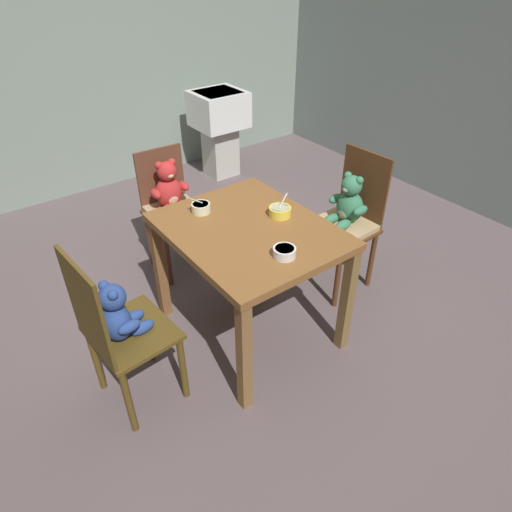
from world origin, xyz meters
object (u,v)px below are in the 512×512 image
object	(u,v)px
porridge_bowl_yellow_far_center	(280,211)
dining_table	(249,244)
porridge_bowl_white_near_right	(284,252)
teddy_chair_near_left	(171,200)
teddy_chair_near_front	(118,324)
teddy_chair_far_center	(346,215)
porridge_bowl_cream_near_left	(201,208)
sink_basin	(219,122)

from	to	relation	value
porridge_bowl_yellow_far_center	dining_table	bearing A→B (deg)	-90.27
porridge_bowl_yellow_far_center	porridge_bowl_white_near_right	size ratio (longest dim) A/B	1.15
dining_table	teddy_chair_near_left	world-z (taller)	teddy_chair_near_left
dining_table	teddy_chair_near_front	world-z (taller)	teddy_chair_near_front
dining_table	teddy_chair_near_left	size ratio (longest dim) A/B	1.12
teddy_chair_near_left	porridge_bowl_yellow_far_center	distance (m)	0.95
dining_table	teddy_chair_far_center	world-z (taller)	teddy_chair_far_center
dining_table	teddy_chair_far_center	xyz separation A→B (m)	(-0.01, 0.80, -0.09)
teddy_chair_near_left	teddy_chair_far_center	bearing A→B (deg)	45.74
teddy_chair_near_left	porridge_bowl_white_near_right	xyz separation A→B (m)	(1.21, 0.01, 0.23)
dining_table	porridge_bowl_cream_near_left	world-z (taller)	porridge_bowl_cream_near_left
teddy_chair_far_center	teddy_chair_near_left	world-z (taller)	teddy_chair_far_center
dining_table	teddy_chair_near_left	distance (m)	0.89
teddy_chair_near_front	porridge_bowl_yellow_far_center	distance (m)	1.06
porridge_bowl_white_near_right	sink_basin	distance (m)	2.64
teddy_chair_far_center	teddy_chair_near_front	world-z (taller)	teddy_chair_near_front
teddy_chair_far_center	porridge_bowl_cream_near_left	xyz separation A→B (m)	(-0.29, -0.92, 0.23)
porridge_bowl_yellow_far_center	sink_basin	bearing A→B (deg)	156.20
teddy_chair_near_front	sink_basin	size ratio (longest dim) A/B	1.12
porridge_bowl_yellow_far_center	teddy_chair_near_front	bearing A→B (deg)	-86.92
teddy_chair_near_left	teddy_chair_near_front	world-z (taller)	teddy_chair_near_front
teddy_chair_near_left	sink_basin	size ratio (longest dim) A/B	1.04
teddy_chair_far_center	porridge_bowl_cream_near_left	world-z (taller)	teddy_chair_far_center
dining_table	porridge_bowl_white_near_right	size ratio (longest dim) A/B	8.51
teddy_chair_near_left	dining_table	bearing A→B (deg)	4.11
teddy_chair_near_left	teddy_chair_near_front	size ratio (longest dim) A/B	0.93
teddy_chair_near_left	porridge_bowl_cream_near_left	world-z (taller)	teddy_chair_near_left
porridge_bowl_white_near_right	sink_basin	bearing A→B (deg)	154.33
dining_table	teddy_chair_near_left	xyz separation A→B (m)	(-0.89, -0.03, -0.09)
teddy_chair_far_center	porridge_bowl_cream_near_left	distance (m)	0.99
teddy_chair_far_center	porridge_bowl_white_near_right	bearing A→B (deg)	19.19
teddy_chair_near_front	porridge_bowl_yellow_far_center	bearing A→B (deg)	-1.76
teddy_chair_far_center	porridge_bowl_yellow_far_center	world-z (taller)	teddy_chair_far_center
teddy_chair_far_center	porridge_bowl_white_near_right	world-z (taller)	teddy_chair_far_center
teddy_chair_near_left	porridge_bowl_yellow_far_center	xyz separation A→B (m)	(0.89, 0.25, 0.23)
dining_table	teddy_chair_near_front	bearing A→B (deg)	-86.01
teddy_chair_far_center	porridge_bowl_white_near_right	xyz separation A→B (m)	(0.33, -0.82, 0.23)
sink_basin	porridge_bowl_cream_near_left	bearing A→B (deg)	-35.42
porridge_bowl_white_near_right	sink_basin	xyz separation A→B (m)	(-2.37, 1.14, -0.22)
dining_table	porridge_bowl_cream_near_left	size ratio (longest dim) A/B	8.31
dining_table	sink_basin	distance (m)	2.34
dining_table	teddy_chair_near_front	size ratio (longest dim) A/B	1.04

